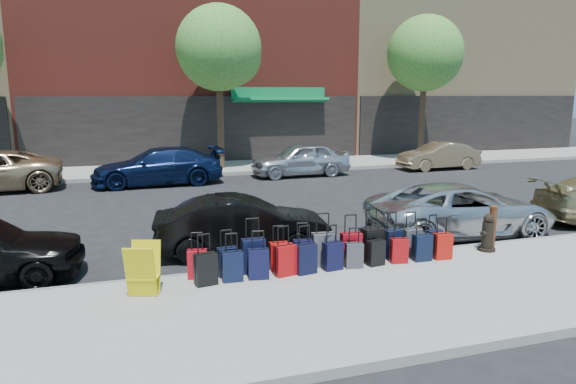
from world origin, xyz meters
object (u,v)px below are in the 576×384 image
object	(u,v)px
tree_right	(427,56)
display_rack	(143,270)
car_near_2	(461,210)
suitcase_front_5	(323,249)
bollard	(492,227)
car_far_3	(439,156)
tree_center	(222,50)
car_far_2	(300,159)
fire_hydrant	(488,234)
car_far_1	(158,166)
car_near_1	(243,225)

from	to	relation	value
tree_right	display_rack	xyz separation A→B (m)	(-14.65, -14.81, -4.82)
car_near_2	suitcase_front_5	bearing A→B (deg)	113.20
bollard	suitcase_front_5	bearing A→B (deg)	178.45
car_far_3	tree_center	bearing A→B (deg)	-106.11
tree_right	car_far_3	distance (m)	5.50
tree_center	car_far_2	xyz separation A→B (m)	(2.85, -2.53, -4.69)
car_far_2	car_far_3	bearing A→B (deg)	87.98
fire_hydrant	car_far_2	world-z (taller)	car_far_2
suitcase_front_5	car_far_2	size ratio (longest dim) A/B	0.25
display_rack	car_far_1	xyz separation A→B (m)	(0.97, 11.87, 0.13)
tree_right	tree_center	bearing A→B (deg)	180.00
fire_hydrant	tree_center	bearing A→B (deg)	84.26
car_far_3	car_far_1	bearing A→B (deg)	-89.57
display_rack	suitcase_front_5	bearing A→B (deg)	26.52
bollard	display_rack	distance (m)	7.37
suitcase_front_5	car_far_3	size ratio (longest dim) A/B	0.28
car_far_1	car_far_2	world-z (taller)	same
tree_center	fire_hydrant	bearing A→B (deg)	-78.02
fire_hydrant	car_near_1	distance (m)	5.34
car_near_2	bollard	bearing A→B (deg)	169.25
tree_right	display_rack	distance (m)	21.38
car_near_1	car_far_2	xyz separation A→B (m)	(4.77, 10.05, 0.09)
suitcase_front_5	bollard	world-z (taller)	suitcase_front_5
bollard	car_far_1	bearing A→B (deg)	119.11
car_near_1	car_far_3	xyz separation A→B (m)	(11.64, 9.97, -0.00)
suitcase_front_5	car_far_2	bearing A→B (deg)	79.78
tree_center	car_far_3	size ratio (longest dim) A/B	1.88
car_far_2	car_far_3	size ratio (longest dim) A/B	1.10
bollard	display_rack	world-z (taller)	bollard
car_far_3	car_far_2	bearing A→B (deg)	-91.78
fire_hydrant	display_rack	bearing A→B (deg)	165.08
suitcase_front_5	car_near_2	distance (m)	4.61
tree_right	car_near_1	xyz separation A→B (m)	(-12.43, -12.58, -4.77)
fire_hydrant	bollard	xyz separation A→B (m)	(0.14, 0.03, 0.12)
suitcase_front_5	bollard	bearing A→B (deg)	4.97
tree_right	car_far_3	world-z (taller)	tree_right
bollard	car_near_2	bearing A→B (deg)	76.04
car_near_1	car_far_2	world-z (taller)	car_far_2
car_near_2	car_far_1	xyz separation A→B (m)	(-6.81, 9.80, 0.07)
display_rack	car_far_1	distance (m)	11.91
car_near_1	car_near_2	bearing A→B (deg)	-84.95
suitcase_front_5	bollard	distance (m)	3.91
display_rack	car_far_3	world-z (taller)	car_far_3
suitcase_front_5	display_rack	xyz separation A→B (m)	(-3.45, -0.49, 0.11)
car_near_1	car_near_2	size ratio (longest dim) A/B	0.82
tree_right	car_near_2	world-z (taller)	tree_right
tree_right	car_far_3	xyz separation A→B (m)	(-0.79, -2.62, -4.78)
car_far_1	tree_right	bearing A→B (deg)	100.46
tree_center	fire_hydrant	xyz separation A→B (m)	(3.07, -14.46, -4.88)
display_rack	tree_right	bearing A→B (deg)	63.69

